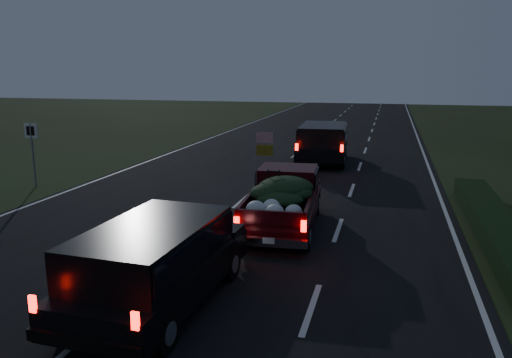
% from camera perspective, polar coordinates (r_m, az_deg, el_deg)
% --- Properties ---
extents(ground, '(120.00, 120.00, 0.00)m').
position_cam_1_polar(ground, '(13.05, -7.89, -7.86)').
color(ground, black).
rests_on(ground, ground).
extents(road_asphalt, '(14.00, 120.00, 0.02)m').
position_cam_1_polar(road_asphalt, '(13.04, -7.89, -7.82)').
color(road_asphalt, black).
rests_on(road_asphalt, ground).
extents(hedge_row, '(1.00, 10.00, 0.60)m').
position_cam_1_polar(hedge_row, '(15.14, 25.68, -4.94)').
color(hedge_row, black).
rests_on(hedge_row, ground).
extents(route_sign, '(0.55, 0.08, 2.50)m').
position_cam_1_polar(route_sign, '(21.22, -24.22, 3.60)').
color(route_sign, gray).
rests_on(route_sign, ground).
extents(pickup_truck, '(2.13, 4.84, 2.48)m').
position_cam_1_polar(pickup_truck, '(14.34, 3.22, -2.03)').
color(pickup_truck, '#3A070E').
rests_on(pickup_truck, ground).
extents(lead_suv, '(2.54, 5.46, 1.53)m').
position_cam_1_polar(lead_suv, '(24.88, 7.67, 4.53)').
color(lead_suv, black).
rests_on(lead_suv, ground).
extents(rear_suv, '(2.25, 4.81, 1.36)m').
position_cam_1_polar(rear_suv, '(9.71, -11.43, -8.72)').
color(rear_suv, black).
rests_on(rear_suv, ground).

